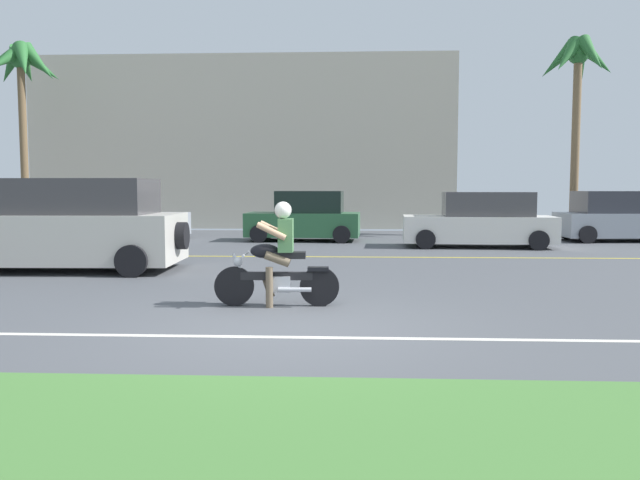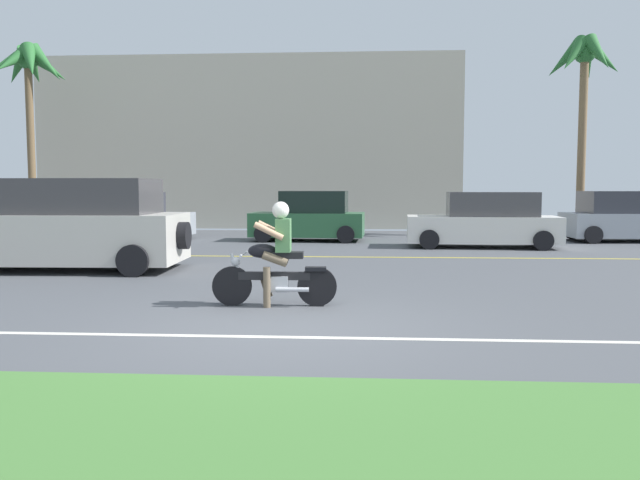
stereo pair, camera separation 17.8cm
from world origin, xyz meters
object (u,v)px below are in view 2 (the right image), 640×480
at_px(motorcyclist, 275,262).
at_px(parked_car_1, 310,218).
at_px(parked_car_3, 622,218).
at_px(suv_nearby, 71,226).
at_px(parked_car_0, 131,217).
at_px(parked_car_2, 485,222).
at_px(palm_tree_0, 28,74).
at_px(palm_tree_1, 585,72).

bearing_deg(motorcyclist, parked_car_1, 92.15).
height_order(motorcyclist, parked_car_3, parked_car_3).
bearing_deg(parked_car_1, suv_nearby, -120.10).
height_order(parked_car_1, parked_car_3, parked_car_1).
height_order(parked_car_0, parked_car_3, parked_car_3).
bearing_deg(parked_car_2, palm_tree_0, 162.84).
relative_size(parked_car_1, palm_tree_0, 0.52).
height_order(suv_nearby, palm_tree_1, palm_tree_1).
height_order(parked_car_2, palm_tree_1, palm_tree_1).
bearing_deg(parked_car_2, parked_car_0, 169.17).
bearing_deg(parked_car_0, parked_car_1, -1.99).
bearing_deg(palm_tree_1, parked_car_2, -133.25).
distance_m(motorcyclist, suv_nearby, 6.23).
distance_m(parked_car_0, parked_car_1, 6.08).
relative_size(parked_car_1, palm_tree_1, 0.53).
distance_m(parked_car_2, palm_tree_1, 7.97).
bearing_deg(parked_car_0, parked_car_3, 0.59).
height_order(parked_car_3, palm_tree_0, palm_tree_0).
distance_m(parked_car_1, parked_car_2, 5.67).
relative_size(suv_nearby, palm_tree_1, 0.70).
distance_m(suv_nearby, palm_tree_1, 17.99).
distance_m(motorcyclist, parked_car_2, 10.74).
distance_m(parked_car_1, palm_tree_1, 11.08).
bearing_deg(parked_car_2, parked_car_3, 25.91).
bearing_deg(motorcyclist, parked_car_2, 62.96).
height_order(parked_car_1, palm_tree_1, palm_tree_1).
relative_size(parked_car_2, palm_tree_0, 0.61).
height_order(parked_car_0, parked_car_2, parked_car_2).
relative_size(motorcyclist, parked_car_2, 0.42).
relative_size(parked_car_0, palm_tree_1, 0.56).
xyz_separation_m(parked_car_1, palm_tree_0, (-11.02, 3.08, 5.32)).
height_order(suv_nearby, parked_car_0, suv_nearby).
relative_size(parked_car_0, parked_car_2, 0.89).
height_order(motorcyclist, palm_tree_1, palm_tree_1).
bearing_deg(palm_tree_1, palm_tree_0, 178.43).
bearing_deg(palm_tree_0, parked_car_1, -15.61).
height_order(parked_car_0, parked_car_1, parked_car_1).
bearing_deg(parked_car_1, palm_tree_0, 164.39).
bearing_deg(parked_car_3, palm_tree_1, 105.94).
height_order(parked_car_1, palm_tree_0, palm_tree_0).
height_order(parked_car_3, palm_tree_1, palm_tree_1).
relative_size(parked_car_3, palm_tree_1, 0.53).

